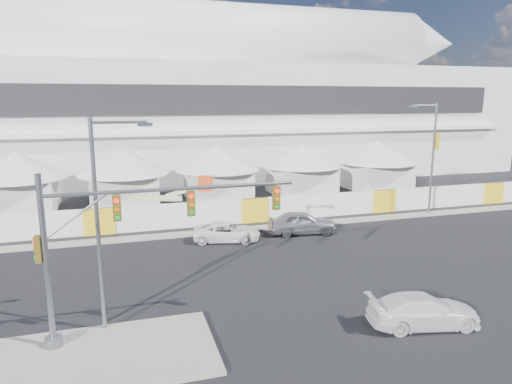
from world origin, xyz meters
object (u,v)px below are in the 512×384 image
object	(u,v)px
streetlight_curb	(431,151)
boom_lift	(149,211)
traffic_mast	(107,246)
pickup_near	(423,310)
pickup_curb	(227,232)
sedan_silver	(302,222)
lot_car_b	(444,192)
streetlight_median	(103,212)

from	to	relation	value
streetlight_curb	boom_lift	bearing A→B (deg)	170.75
traffic_mast	boom_lift	bearing A→B (deg)	81.42
pickup_near	traffic_mast	size ratio (longest dim) A/B	0.47
pickup_near	pickup_curb	bearing A→B (deg)	31.35
traffic_mast	boom_lift	world-z (taller)	traffic_mast
traffic_mast	boom_lift	xyz separation A→B (m)	(2.73, 18.08, -3.06)
pickup_curb	pickup_near	size ratio (longest dim) A/B	0.96
sedan_silver	pickup_near	world-z (taller)	sedan_silver
traffic_mast	streetlight_curb	xyz separation A→B (m)	(26.04, 14.28, 1.43)
sedan_silver	pickup_near	bearing A→B (deg)	-172.89
lot_car_b	streetlight_median	xyz separation A→B (m)	(-32.14, -18.49, 4.63)
streetlight_median	boom_lift	distance (m)	17.85
streetlight_median	sedan_silver	bearing A→B (deg)	39.43
pickup_curb	lot_car_b	size ratio (longest dim) A/B	1.14
sedan_silver	streetlight_median	world-z (taller)	streetlight_median
sedan_silver	streetlight_curb	world-z (taller)	streetlight_curb
sedan_silver	lot_car_b	world-z (taller)	sedan_silver
pickup_near	streetlight_curb	xyz separation A→B (m)	(12.86, 16.85, 4.85)
streetlight_curb	boom_lift	xyz separation A→B (m)	(-23.31, 3.80, -4.49)
streetlight_median	boom_lift	size ratio (longest dim) A/B	1.11
sedan_silver	streetlight_median	bearing A→B (deg)	137.65
pickup_curb	boom_lift	xyz separation A→B (m)	(-4.93, 6.10, 0.42)
pickup_near	lot_car_b	world-z (taller)	pickup_near
streetlight_curb	boom_lift	size ratio (longest dim) A/B	1.18
sedan_silver	boom_lift	size ratio (longest dim) A/B	0.62
pickup_curb	streetlight_curb	world-z (taller)	streetlight_curb
streetlight_median	boom_lift	world-z (taller)	streetlight_median
pickup_curb	boom_lift	size ratio (longest dim) A/B	0.58
pickup_near	streetlight_median	distance (m)	14.52
lot_car_b	streetlight_curb	size ratio (longest dim) A/B	0.43
pickup_curb	streetlight_median	world-z (taller)	streetlight_median
sedan_silver	traffic_mast	bearing A→B (deg)	140.29
lot_car_b	pickup_near	bearing A→B (deg)	124.67
pickup_near	streetlight_median	size ratio (longest dim) A/B	0.55
sedan_silver	traffic_mast	distance (m)	18.43
pickup_near	lot_car_b	bearing A→B (deg)	-29.98
pickup_curb	pickup_near	xyz separation A→B (m)	(5.53, -14.54, 0.06)
sedan_silver	pickup_near	size ratio (longest dim) A/B	1.02
traffic_mast	streetlight_curb	world-z (taller)	streetlight_curb
streetlight_curb	boom_lift	distance (m)	24.04
pickup_curb	streetlight_median	bearing A→B (deg)	158.80
traffic_mast	pickup_near	bearing A→B (deg)	-11.00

